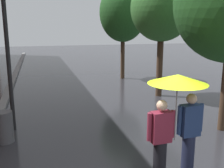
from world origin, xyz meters
The scene contains 6 objects.
kerb_strip centered at (-3.20, 10.00, 0.06)m, with size 0.30×36.00×0.12m, color slate.
street_tree_1 centered at (3.34, 6.63, 3.78)m, with size 2.63×2.63×5.21m.
street_tree_2 centered at (3.05, 10.89, 3.81)m, with size 2.69×2.69×5.49m.
couple_under_umbrella centered at (0.74, 0.64, 1.43)m, with size 1.24×1.15×2.14m.
street_lamp_post centered at (-2.60, 4.24, 2.40)m, with size 0.24×0.24×4.09m.
litter_bin centered at (-2.75, 3.36, 0.42)m, with size 0.44×0.44×0.85m, color #4C4C51.
Camera 1 is at (-1.82, -3.67, 3.02)m, focal length 41.82 mm.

